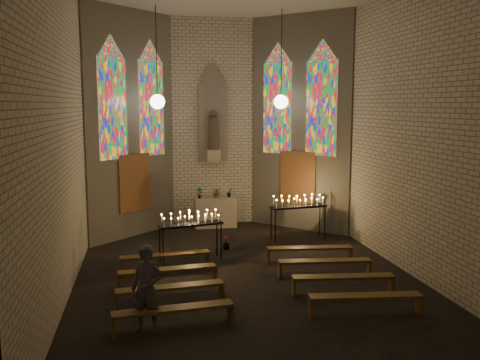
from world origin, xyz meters
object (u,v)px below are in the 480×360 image
(altar, at_px, (215,212))
(votive_stand_left, at_px, (191,221))
(votive_stand_right, at_px, (298,203))
(aisle_flower_pot, at_px, (226,243))
(visitor, at_px, (147,289))

(altar, height_order, votive_stand_left, votive_stand_left)
(altar, relative_size, votive_stand_left, 0.80)
(votive_stand_left, height_order, votive_stand_right, votive_stand_right)
(votive_stand_right, bearing_deg, aisle_flower_pot, -171.04)
(altar, relative_size, aisle_flower_pot, 3.60)
(altar, bearing_deg, votive_stand_left, -106.88)
(votive_stand_right, bearing_deg, altar, 127.67)
(altar, bearing_deg, votive_stand_right, -43.13)
(altar, height_order, visitor, visitor)
(altar, xyz_separation_m, votive_stand_right, (2.28, -2.14, 0.62))
(visitor, bearing_deg, altar, 91.93)
(aisle_flower_pot, bearing_deg, visitor, -113.32)
(aisle_flower_pot, bearing_deg, votive_stand_left, -139.20)
(aisle_flower_pot, distance_m, votive_stand_right, 2.65)
(aisle_flower_pot, xyz_separation_m, votive_stand_right, (2.36, 0.77, 0.92))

